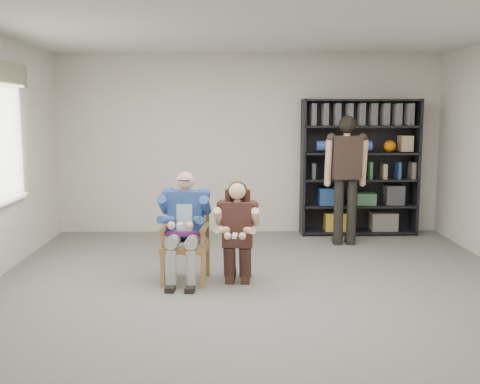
{
  "coord_description": "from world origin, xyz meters",
  "views": [
    {
      "loc": [
        -0.31,
        -5.34,
        1.89
      ],
      "look_at": [
        -0.2,
        0.6,
        1.05
      ],
      "focal_mm": 42.0,
      "sensor_mm": 36.0,
      "label": 1
    }
  ],
  "objects_px": {
    "armchair": "(185,240)",
    "seated_man": "(185,227)",
    "bookshelf": "(359,167)",
    "standing_man": "(346,181)",
    "kneeling_woman": "(237,234)"
  },
  "relations": [
    {
      "from": "armchair",
      "to": "seated_man",
      "type": "height_order",
      "value": "seated_man"
    },
    {
      "from": "bookshelf",
      "to": "standing_man",
      "type": "bearing_deg",
      "value": -116.4
    },
    {
      "from": "armchair",
      "to": "seated_man",
      "type": "distance_m",
      "value": 0.15
    },
    {
      "from": "armchair",
      "to": "standing_man",
      "type": "distance_m",
      "value": 2.82
    },
    {
      "from": "seated_man",
      "to": "standing_man",
      "type": "height_order",
      "value": "standing_man"
    },
    {
      "from": "bookshelf",
      "to": "standing_man",
      "type": "distance_m",
      "value": 0.81
    },
    {
      "from": "kneeling_woman",
      "to": "standing_man",
      "type": "distance_m",
      "value": 2.48
    },
    {
      "from": "seated_man",
      "to": "kneeling_woman",
      "type": "height_order",
      "value": "seated_man"
    },
    {
      "from": "seated_man",
      "to": "standing_man",
      "type": "xyz_separation_m",
      "value": [
        2.15,
        1.76,
        0.29
      ]
    },
    {
      "from": "bookshelf",
      "to": "standing_man",
      "type": "relative_size",
      "value": 1.14
    },
    {
      "from": "standing_man",
      "to": "kneeling_woman",
      "type": "bearing_deg",
      "value": -131.0
    },
    {
      "from": "armchair",
      "to": "kneeling_woman",
      "type": "relative_size",
      "value": 0.84
    },
    {
      "from": "seated_man",
      "to": "kneeling_woman",
      "type": "bearing_deg",
      "value": -6.67
    },
    {
      "from": "armchair",
      "to": "seated_man",
      "type": "bearing_deg",
      "value": 0.0
    },
    {
      "from": "bookshelf",
      "to": "standing_man",
      "type": "height_order",
      "value": "bookshelf"
    }
  ]
}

